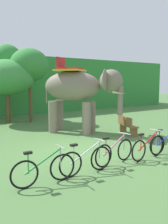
# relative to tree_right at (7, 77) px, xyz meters

# --- Properties ---
(ground_plane) EXTENTS (80.00, 80.00, 0.00)m
(ground_plane) POSITION_rel_tree_right_xyz_m (0.30, -7.82, -2.85)
(ground_plane) COLOR #4C753D
(tree_right) EXTENTS (3.41, 3.41, 3.95)m
(tree_right) POSITION_rel_tree_right_xyz_m (0.00, 0.00, 0.00)
(tree_right) COLOR brown
(tree_right) RESTS_ON ground
(tree_far_right) EXTENTS (2.15, 2.15, 5.14)m
(tree_far_right) POSITION_rel_tree_right_xyz_m (0.60, 1.87, 1.12)
(tree_far_right) COLOR brown
(tree_far_right) RESTS_ON ground
(tree_center) EXTENTS (2.41, 2.41, 4.66)m
(tree_center) POSITION_rel_tree_right_xyz_m (1.29, -0.47, 0.74)
(tree_center) COLOR brown
(tree_center) RESTS_ON ground
(elephant) EXTENTS (3.42, 3.92, 3.78)m
(elephant) POSITION_rel_tree_right_xyz_m (2.03, -5.00, -0.64)
(elephant) COLOR gray
(elephant) RESTS_ON ground
(bike_green) EXTENTS (1.71, 0.52, 0.92)m
(bike_green) POSITION_rel_tree_right_xyz_m (-2.08, -9.81, -2.46)
(bike_green) COLOR black
(bike_green) RESTS_ON ground
(bike_white) EXTENTS (1.71, 0.52, 0.92)m
(bike_white) POSITION_rel_tree_right_xyz_m (-0.79, -9.80, -2.46)
(bike_white) COLOR black
(bike_white) RESTS_ON ground
(bike_pink) EXTENTS (1.70, 0.52, 0.92)m
(bike_pink) POSITION_rel_tree_right_xyz_m (0.41, -9.61, -2.46)
(bike_pink) COLOR black
(bike_pink) RESTS_ON ground
(bike_red) EXTENTS (1.71, 0.52, 0.92)m
(bike_red) POSITION_rel_tree_right_xyz_m (1.69, -9.85, -2.46)
(bike_red) COLOR black
(bike_red) RESTS_ON ground
(bike_blue) EXTENTS (1.71, 0.52, 0.92)m
(bike_blue) POSITION_rel_tree_right_xyz_m (2.75, -9.80, -2.46)
(bike_blue) COLOR black
(bike_blue) RESTS_ON ground
(wooden_bench) EXTENTS (0.87, 1.55, 0.89)m
(wooden_bench) POSITION_rel_tree_right_xyz_m (3.79, -6.67, -2.37)
(wooden_bench) COLOR brown
(wooden_bench) RESTS_ON ground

